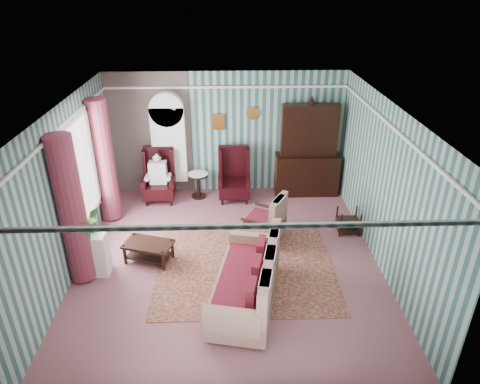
{
  "coord_description": "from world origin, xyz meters",
  "views": [
    {
      "loc": [
        -0.01,
        -6.59,
        4.77
      ],
      "look_at": [
        0.23,
        0.6,
        1.12
      ],
      "focal_mm": 32.0,
      "sensor_mm": 36.0,
      "label": 1
    }
  ],
  "objects_px": {
    "plant_stand": "(92,254)",
    "floral_armchair": "(264,216)",
    "seated_woman": "(159,178)",
    "wingback_left": "(158,176)",
    "sofa": "(245,275)",
    "bookcase": "(170,150)",
    "wingback_right": "(234,175)",
    "dresser_hutch": "(308,148)",
    "coffee_table": "(149,252)",
    "nest_table": "(348,221)",
    "round_side_table": "(198,185)"
  },
  "relations": [
    {
      "from": "plant_stand",
      "to": "floral_armchair",
      "type": "xyz_separation_m",
      "value": [
        3.1,
        1.01,
        0.12
      ]
    },
    {
      "from": "seated_woman",
      "to": "plant_stand",
      "type": "xyz_separation_m",
      "value": [
        -0.8,
        -2.75,
        -0.19
      ]
    },
    {
      "from": "wingback_left",
      "to": "sofa",
      "type": "height_order",
      "value": "wingback_left"
    },
    {
      "from": "bookcase",
      "to": "wingback_right",
      "type": "height_order",
      "value": "bookcase"
    },
    {
      "from": "wingback_left",
      "to": "seated_woman",
      "type": "height_order",
      "value": "wingback_left"
    },
    {
      "from": "wingback_left",
      "to": "dresser_hutch",
      "type": "bearing_deg",
      "value": 4.41
    },
    {
      "from": "bookcase",
      "to": "floral_armchair",
      "type": "bearing_deg",
      "value": -46.09
    },
    {
      "from": "dresser_hutch",
      "to": "floral_armchair",
      "type": "xyz_separation_m",
      "value": [
        -1.2,
        -2.01,
        -0.66
      ]
    },
    {
      "from": "seated_woman",
      "to": "dresser_hutch",
      "type": "bearing_deg",
      "value": 4.41
    },
    {
      "from": "coffee_table",
      "to": "plant_stand",
      "type": "bearing_deg",
      "value": -160.58
    },
    {
      "from": "nest_table",
      "to": "plant_stand",
      "type": "bearing_deg",
      "value": -166.16
    },
    {
      "from": "wingback_right",
      "to": "seated_woman",
      "type": "xyz_separation_m",
      "value": [
        -1.75,
        0.0,
        -0.04
      ]
    },
    {
      "from": "dresser_hutch",
      "to": "plant_stand",
      "type": "relative_size",
      "value": 2.95
    },
    {
      "from": "round_side_table",
      "to": "sofa",
      "type": "relative_size",
      "value": 0.29
    },
    {
      "from": "plant_stand",
      "to": "floral_armchair",
      "type": "distance_m",
      "value": 3.26
    },
    {
      "from": "nest_table",
      "to": "seated_woman",
      "type": "bearing_deg",
      "value": 159.15
    },
    {
      "from": "bookcase",
      "to": "nest_table",
      "type": "bearing_deg",
      "value": -26.92
    },
    {
      "from": "dresser_hutch",
      "to": "round_side_table",
      "type": "distance_m",
      "value": 2.75
    },
    {
      "from": "floral_armchair",
      "to": "dresser_hutch",
      "type": "bearing_deg",
      "value": -3.82
    },
    {
      "from": "dresser_hutch",
      "to": "round_side_table",
      "type": "relative_size",
      "value": 3.93
    },
    {
      "from": "nest_table",
      "to": "dresser_hutch",
      "type": "bearing_deg",
      "value": 107.39
    },
    {
      "from": "bookcase",
      "to": "wingback_right",
      "type": "xyz_separation_m",
      "value": [
        1.5,
        -0.39,
        -0.5
      ]
    },
    {
      "from": "dresser_hutch",
      "to": "coffee_table",
      "type": "height_order",
      "value": "dresser_hutch"
    },
    {
      "from": "wingback_right",
      "to": "nest_table",
      "type": "distance_m",
      "value": 2.81
    },
    {
      "from": "plant_stand",
      "to": "coffee_table",
      "type": "xyz_separation_m",
      "value": [
        0.92,
        0.32,
        -0.2
      ]
    },
    {
      "from": "round_side_table",
      "to": "nest_table",
      "type": "height_order",
      "value": "round_side_table"
    },
    {
      "from": "round_side_table",
      "to": "floral_armchair",
      "type": "relative_size",
      "value": 0.57
    },
    {
      "from": "wingback_right",
      "to": "plant_stand",
      "type": "relative_size",
      "value": 1.56
    },
    {
      "from": "bookcase",
      "to": "wingback_left",
      "type": "xyz_separation_m",
      "value": [
        -0.25,
        -0.39,
        -0.5
      ]
    },
    {
      "from": "coffee_table",
      "to": "seated_woman",
      "type": "bearing_deg",
      "value": 92.86
    },
    {
      "from": "wingback_left",
      "to": "round_side_table",
      "type": "bearing_deg",
      "value": 9.46
    },
    {
      "from": "wingback_right",
      "to": "coffee_table",
      "type": "distance_m",
      "value": 2.95
    },
    {
      "from": "seated_woman",
      "to": "plant_stand",
      "type": "height_order",
      "value": "seated_woman"
    },
    {
      "from": "seated_woman",
      "to": "sofa",
      "type": "relative_size",
      "value": 0.56
    },
    {
      "from": "bookcase",
      "to": "sofa",
      "type": "distance_m",
      "value": 4.36
    },
    {
      "from": "floral_armchair",
      "to": "wingback_left",
      "type": "bearing_deg",
      "value": 79.92
    },
    {
      "from": "round_side_table",
      "to": "plant_stand",
      "type": "xyz_separation_m",
      "value": [
        -1.7,
        -2.9,
        0.1
      ]
    },
    {
      "from": "sofa",
      "to": "nest_table",
      "type": "bearing_deg",
      "value": -35.25
    },
    {
      "from": "dresser_hutch",
      "to": "wingback_left",
      "type": "bearing_deg",
      "value": -175.59
    },
    {
      "from": "nest_table",
      "to": "coffee_table",
      "type": "relative_size",
      "value": 0.62
    },
    {
      "from": "bookcase",
      "to": "plant_stand",
      "type": "xyz_separation_m",
      "value": [
        -1.05,
        -3.14,
        -0.72
      ]
    },
    {
      "from": "bookcase",
      "to": "floral_armchair",
      "type": "distance_m",
      "value": 3.02
    },
    {
      "from": "wingback_left",
      "to": "nest_table",
      "type": "distance_m",
      "value": 4.37
    },
    {
      "from": "wingback_right",
      "to": "sofa",
      "type": "relative_size",
      "value": 0.6
    },
    {
      "from": "sofa",
      "to": "coffee_table",
      "type": "bearing_deg",
      "value": 66.77
    },
    {
      "from": "bookcase",
      "to": "nest_table",
      "type": "relative_size",
      "value": 4.15
    },
    {
      "from": "nest_table",
      "to": "plant_stand",
      "type": "distance_m",
      "value": 5.02
    },
    {
      "from": "wingback_left",
      "to": "sofa",
      "type": "relative_size",
      "value": 0.6
    },
    {
      "from": "wingback_left",
      "to": "plant_stand",
      "type": "bearing_deg",
      "value": -106.22
    },
    {
      "from": "bookcase",
      "to": "nest_table",
      "type": "height_order",
      "value": "bookcase"
    }
  ]
}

